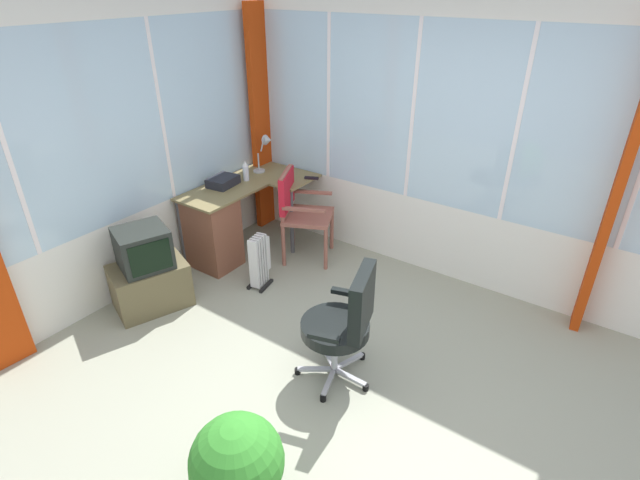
{
  "coord_description": "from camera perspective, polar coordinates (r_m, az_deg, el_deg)",
  "views": [
    {
      "loc": [
        -2.08,
        -1.35,
        2.67
      ],
      "look_at": [
        0.66,
        0.56,
        0.83
      ],
      "focal_mm": 26.95,
      "sensor_mm": 36.0,
      "label": 1
    }
  ],
  "objects": [
    {
      "name": "ground",
      "position": [
        3.67,
        1.35,
        -18.54
      ],
      "size": [
        5.02,
        5.64,
        0.06
      ],
      "primitive_type": "cube",
      "color": "gray"
    },
    {
      "name": "north_window_panel",
      "position": [
        4.47,
        -24.69,
        8.04
      ],
      "size": [
        4.02,
        0.07,
        2.56
      ],
      "color": "white",
      "rests_on": "ground"
    },
    {
      "name": "east_window_panel",
      "position": [
        4.56,
        16.14,
        9.96
      ],
      "size": [
        0.07,
        4.64,
        2.56
      ],
      "color": "white",
      "rests_on": "ground"
    },
    {
      "name": "curtain_corner",
      "position": [
        5.55,
        -6.92,
        13.61
      ],
      "size": [
        0.31,
        0.07,
        2.46
      ],
      "primitive_type": "cube",
      "rotation": [
        0.0,
        0.0,
        0.01
      ],
      "color": "#B8370C",
      "rests_on": "ground"
    },
    {
      "name": "curtain_east_far",
      "position": [
        4.29,
        31.73,
        4.83
      ],
      "size": [
        0.31,
        0.1,
        2.46
      ],
      "primitive_type": "cube",
      "rotation": [
        0.0,
        0.0,
        0.1
      ],
      "color": "#B8370C",
      "rests_on": "ground"
    },
    {
      "name": "desk",
      "position": [
        5.04,
        -12.1,
        1.61
      ],
      "size": [
        1.39,
        0.84,
        0.76
      ],
      "color": "olive",
      "rests_on": "ground"
    },
    {
      "name": "desk_lamp",
      "position": [
        5.36,
        -6.45,
        10.88
      ],
      "size": [
        0.22,
        0.19,
        0.41
      ],
      "color": "#B2B7BC",
      "rests_on": "desk"
    },
    {
      "name": "tv_remote",
      "position": [
        5.17,
        -1.02,
        7.37
      ],
      "size": [
        0.1,
        0.15,
        0.02
      ],
      "primitive_type": "cube",
      "rotation": [
        0.0,
        0.0,
        0.43
      ],
      "color": "black",
      "rests_on": "desk"
    },
    {
      "name": "spray_bottle",
      "position": [
        5.16,
        -8.81,
        8.09
      ],
      "size": [
        0.06,
        0.06,
        0.22
      ],
      "color": "white",
      "rests_on": "desk"
    },
    {
      "name": "paper_tray",
      "position": [
        5.09,
        -11.44,
        6.84
      ],
      "size": [
        0.33,
        0.26,
        0.09
      ],
      "primitive_type": "cube",
      "rotation": [
        0.0,
        0.0,
        0.12
      ],
      "color": "#20212A",
      "rests_on": "desk"
    },
    {
      "name": "wooden_armchair",
      "position": [
        4.95,
        -2.87,
        4.31
      ],
      "size": [
        0.64,
        0.64,
        0.96
      ],
      "color": "#935547",
      "rests_on": "ground"
    },
    {
      "name": "office_chair",
      "position": [
        3.44,
        3.04,
        -9.42
      ],
      "size": [
        0.63,
        0.56,
        0.94
      ],
      "color": "#B7B7BF",
      "rests_on": "ground"
    },
    {
      "name": "tv_on_stand",
      "position": [
        4.56,
        -19.68,
        -3.71
      ],
      "size": [
        0.75,
        0.64,
        0.78
      ],
      "color": "brown",
      "rests_on": "ground"
    },
    {
      "name": "space_heater",
      "position": [
        4.65,
        -7.14,
        -2.39
      ],
      "size": [
        0.28,
        0.21,
        0.54
      ],
      "color": "silver",
      "rests_on": "ground"
    },
    {
      "name": "potted_plant",
      "position": [
        2.92,
        -9.79,
        -24.72
      ],
      "size": [
        0.52,
        0.52,
        0.62
      ],
      "color": "#343D5B",
      "rests_on": "ground"
    }
  ]
}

